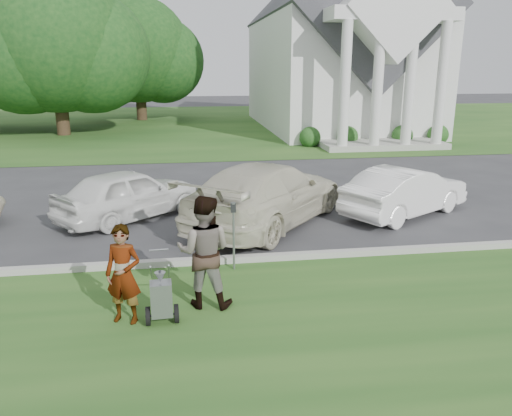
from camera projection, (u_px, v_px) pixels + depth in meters
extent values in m
plane|color=#333335|center=(236.00, 273.00, 10.01)|extent=(120.00, 120.00, 0.00)
cube|color=#214B1A|center=(257.00, 356.00, 7.16)|extent=(80.00, 7.00, 0.01)
cube|color=#214B1A|center=(196.00, 123.00, 35.69)|extent=(80.00, 30.00, 0.01)
cube|color=#9E9E93|center=(233.00, 260.00, 10.51)|extent=(80.00, 0.18, 0.15)
cube|color=white|center=(332.00, 73.00, 33.12)|extent=(9.00, 16.00, 7.00)
cube|color=#38383D|center=(334.00, 17.00, 32.15)|extent=(9.19, 17.00, 9.19)
cube|color=#9E9E93|center=(381.00, 144.00, 25.29)|extent=(6.20, 2.60, 0.30)
cylinder|color=white|center=(345.00, 88.00, 23.22)|extent=(0.50, 0.50, 6.00)
cylinder|color=white|center=(377.00, 88.00, 23.44)|extent=(0.50, 0.50, 6.00)
cylinder|color=white|center=(410.00, 87.00, 23.66)|extent=(0.50, 0.50, 6.00)
cylinder|color=white|center=(441.00, 87.00, 23.89)|extent=(0.50, 0.50, 6.00)
cube|color=white|center=(392.00, 15.00, 23.40)|extent=(6.20, 2.00, 0.60)
cube|color=white|center=(393.00, 8.00, 23.32)|extent=(5.09, 2.20, 5.09)
sphere|color=#1E4C19|center=(310.00, 137.00, 25.58)|extent=(1.10, 1.10, 1.10)
sphere|color=#1E4C19|center=(348.00, 137.00, 25.86)|extent=(1.10, 1.10, 1.10)
sphere|color=#1E4C19|center=(402.00, 136.00, 26.27)|extent=(1.10, 1.10, 1.10)
sphere|color=#1E4C19|center=(438.00, 135.00, 26.55)|extent=(1.10, 1.10, 1.10)
cylinder|color=#332316|center=(61.00, 108.00, 29.39)|extent=(0.76, 0.76, 3.20)
sphere|color=#133F16|center=(54.00, 38.00, 28.31)|extent=(8.40, 8.40, 8.40)
sphere|color=#133F16|center=(91.00, 54.00, 29.09)|extent=(6.89, 6.89, 6.89)
sphere|color=#133F16|center=(23.00, 49.00, 27.97)|extent=(7.22, 7.22, 7.22)
sphere|color=#133F16|center=(1.00, 45.00, 30.99)|extent=(7.54, 7.54, 7.54)
cylinder|color=#332316|center=(141.00, 100.00, 37.58)|extent=(0.76, 0.76, 3.00)
sphere|color=#133F16|center=(138.00, 50.00, 36.59)|extent=(7.60, 7.60, 7.60)
sphere|color=#133F16|center=(162.00, 61.00, 37.32)|extent=(6.23, 6.23, 6.23)
sphere|color=#133F16|center=(117.00, 58.00, 36.25)|extent=(6.54, 6.54, 6.54)
cylinder|color=black|center=(148.00, 316.00, 7.98)|extent=(0.09, 0.31, 0.31)
cylinder|color=black|center=(177.00, 314.00, 8.07)|extent=(0.09, 0.31, 0.31)
cylinder|color=#2D2D33|center=(162.00, 315.00, 8.02)|extent=(0.52, 0.07, 0.04)
cube|color=gray|center=(161.00, 299.00, 7.94)|extent=(0.35, 0.30, 0.57)
cone|color=gray|center=(160.00, 277.00, 7.84)|extent=(0.18, 0.18, 0.16)
cylinder|color=#2D2D33|center=(160.00, 272.00, 7.82)|extent=(0.04, 0.04, 0.06)
cylinder|color=gray|center=(151.00, 273.00, 8.31)|extent=(0.07, 0.76, 0.54)
cylinder|color=gray|center=(169.00, 271.00, 8.37)|extent=(0.07, 0.76, 0.54)
cylinder|color=gray|center=(159.00, 250.00, 8.62)|extent=(0.33, 0.05, 0.03)
imported|color=#999999|center=(123.00, 275.00, 7.90)|extent=(0.69, 0.57, 1.63)
imported|color=#999999|center=(204.00, 252.00, 8.42)|extent=(1.10, 0.94, 1.95)
cylinder|color=gray|center=(234.00, 241.00, 10.02)|extent=(0.05, 0.05, 1.24)
cube|color=#2D2D33|center=(233.00, 208.00, 9.83)|extent=(0.10, 0.07, 0.19)
cylinder|color=gray|center=(233.00, 203.00, 9.80)|extent=(0.09, 0.09, 0.03)
imported|color=white|center=(129.00, 194.00, 13.42)|extent=(4.13, 3.88, 1.38)
imported|color=beige|center=(267.00, 194.00, 12.93)|extent=(5.28, 5.79, 1.62)
imported|color=white|center=(405.00, 191.00, 13.75)|extent=(4.23, 3.30, 1.34)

